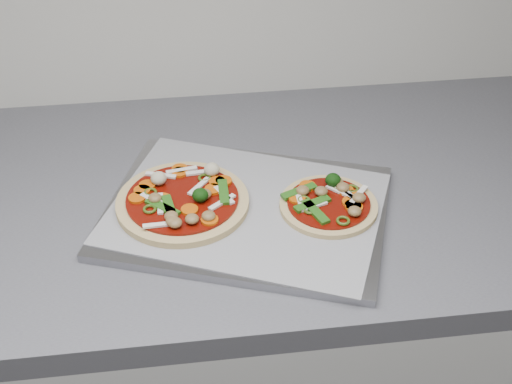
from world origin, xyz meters
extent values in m
cube|color=gray|center=(0.39, 1.23, 0.91)|extent=(0.48, 0.42, 0.01)
cube|color=gray|center=(0.39, 1.23, 0.91)|extent=(0.47, 0.41, 0.00)
cylinder|color=tan|center=(0.30, 1.25, 0.92)|extent=(0.21, 0.21, 0.01)
cylinder|color=#6C1407|center=(0.30, 1.25, 0.93)|extent=(0.18, 0.18, 0.00)
ellipsoid|color=beige|center=(0.26, 1.29, 0.94)|extent=(0.03, 0.03, 0.02)
cylinder|color=#CB5003|center=(0.29, 1.31, 0.93)|extent=(0.03, 0.03, 0.00)
ellipsoid|color=brown|center=(0.33, 1.19, 0.94)|extent=(0.02, 0.02, 0.01)
cylinder|color=#CB5003|center=(0.24, 1.28, 0.93)|extent=(0.04, 0.04, 0.00)
cylinder|color=#CB5003|center=(0.30, 1.22, 0.93)|extent=(0.03, 0.03, 0.00)
cylinder|color=#CB5003|center=(0.27, 1.25, 0.93)|extent=(0.03, 0.03, 0.00)
cube|color=white|center=(0.36, 1.24, 0.93)|extent=(0.03, 0.05, 0.00)
cylinder|color=#CB5003|center=(0.24, 1.27, 0.93)|extent=(0.03, 0.03, 0.00)
cube|color=#326519|center=(0.28, 1.22, 0.93)|extent=(0.02, 0.06, 0.00)
torus|color=#3B5215|center=(0.25, 1.23, 0.93)|extent=(0.03, 0.03, 0.00)
cube|color=#326519|center=(0.36, 1.25, 0.93)|extent=(0.01, 0.06, 0.00)
cube|color=white|center=(0.35, 1.23, 0.93)|extent=(0.04, 0.04, 0.00)
ellipsoid|color=brown|center=(0.26, 1.25, 0.94)|extent=(0.03, 0.03, 0.01)
torus|color=#3B5215|center=(0.25, 1.27, 0.93)|extent=(0.03, 0.03, 0.00)
ellipsoid|color=#0F380C|center=(0.32, 1.24, 0.94)|extent=(0.03, 0.03, 0.02)
ellipsoid|color=brown|center=(0.33, 1.25, 0.94)|extent=(0.02, 0.02, 0.01)
torus|color=#3B5215|center=(0.33, 1.29, 0.93)|extent=(0.03, 0.03, 0.00)
cylinder|color=#CB5003|center=(0.23, 1.25, 0.93)|extent=(0.03, 0.03, 0.00)
cube|color=white|center=(0.27, 1.31, 0.93)|extent=(0.05, 0.02, 0.00)
ellipsoid|color=brown|center=(0.28, 1.19, 0.94)|extent=(0.03, 0.03, 0.01)
ellipsoid|color=brown|center=(0.31, 1.19, 0.94)|extent=(0.03, 0.03, 0.01)
cylinder|color=#CB5003|center=(0.33, 1.19, 0.93)|extent=(0.04, 0.04, 0.00)
ellipsoid|color=beige|center=(0.34, 1.30, 0.94)|extent=(0.03, 0.03, 0.02)
cube|color=white|center=(0.26, 1.19, 0.93)|extent=(0.05, 0.01, 0.00)
cube|color=white|center=(0.32, 1.27, 0.93)|extent=(0.04, 0.04, 0.00)
ellipsoid|color=brown|center=(0.28, 1.19, 0.94)|extent=(0.03, 0.03, 0.01)
cube|color=white|center=(0.25, 1.24, 0.93)|extent=(0.04, 0.04, 0.00)
cube|color=white|center=(0.33, 1.31, 0.93)|extent=(0.05, 0.01, 0.00)
cylinder|color=#CB5003|center=(0.36, 1.28, 0.93)|extent=(0.03, 0.03, 0.00)
cylinder|color=#CB5003|center=(0.29, 1.32, 0.93)|extent=(0.04, 0.04, 0.00)
ellipsoid|color=brown|center=(0.28, 1.20, 0.94)|extent=(0.03, 0.03, 0.01)
cube|color=#326519|center=(0.27, 1.23, 0.93)|extent=(0.05, 0.05, 0.00)
cylinder|color=#CB5003|center=(0.35, 1.28, 0.93)|extent=(0.03, 0.03, 0.00)
cube|color=white|center=(0.30, 1.32, 0.93)|extent=(0.05, 0.02, 0.00)
cube|color=white|center=(0.26, 1.24, 0.93)|extent=(0.01, 0.05, 0.00)
cylinder|color=#CB5003|center=(0.34, 1.26, 0.93)|extent=(0.03, 0.03, 0.00)
cylinder|color=tan|center=(0.51, 1.22, 0.92)|extent=(0.20, 0.20, 0.01)
cylinder|color=#6C1407|center=(0.51, 1.22, 0.92)|extent=(0.17, 0.17, 0.00)
cube|color=white|center=(0.53, 1.24, 0.93)|extent=(0.04, 0.04, 0.00)
ellipsoid|color=brown|center=(0.50, 1.24, 0.93)|extent=(0.02, 0.02, 0.01)
cylinder|color=#CB5003|center=(0.46, 1.23, 0.93)|extent=(0.03, 0.03, 0.00)
cube|color=#326519|center=(0.48, 1.21, 0.93)|extent=(0.06, 0.04, 0.00)
ellipsoid|color=brown|center=(0.55, 1.21, 0.93)|extent=(0.02, 0.02, 0.01)
cube|color=#326519|center=(0.47, 1.24, 0.93)|extent=(0.06, 0.04, 0.00)
torus|color=#3B5215|center=(0.48, 1.20, 0.93)|extent=(0.03, 0.03, 0.00)
ellipsoid|color=brown|center=(0.54, 1.18, 0.93)|extent=(0.03, 0.03, 0.01)
cube|color=#326519|center=(0.48, 1.19, 0.93)|extent=(0.03, 0.06, 0.00)
ellipsoid|color=brown|center=(0.47, 1.24, 0.93)|extent=(0.03, 0.03, 0.01)
cube|color=white|center=(0.55, 1.23, 0.93)|extent=(0.04, 0.04, 0.00)
torus|color=#3B5215|center=(0.52, 1.17, 0.93)|extent=(0.03, 0.03, 0.00)
cylinder|color=#CB5003|center=(0.48, 1.26, 0.93)|extent=(0.03, 0.03, 0.00)
cube|color=white|center=(0.48, 1.21, 0.93)|extent=(0.05, 0.02, 0.00)
cylinder|color=#CB5003|center=(0.54, 1.24, 0.93)|extent=(0.03, 0.03, 0.00)
cylinder|color=#CB5003|center=(0.54, 1.21, 0.93)|extent=(0.03, 0.03, 0.00)
ellipsoid|color=brown|center=(0.53, 1.24, 0.93)|extent=(0.03, 0.03, 0.01)
ellipsoid|color=#0F380C|center=(0.52, 1.26, 0.94)|extent=(0.03, 0.03, 0.02)
cube|color=white|center=(0.47, 1.22, 0.93)|extent=(0.01, 0.05, 0.00)
torus|color=#3B5215|center=(0.47, 1.22, 0.93)|extent=(0.03, 0.03, 0.00)
cube|color=white|center=(0.54, 1.23, 0.93)|extent=(0.03, 0.05, 0.00)
ellipsoid|color=brown|center=(0.53, 1.26, 0.93)|extent=(0.03, 0.03, 0.01)
cylinder|color=#CB5003|center=(0.55, 1.22, 0.93)|extent=(0.03, 0.03, 0.00)
cylinder|color=#CB5003|center=(0.54, 1.20, 0.93)|extent=(0.03, 0.03, 0.00)
cylinder|color=#CB5003|center=(0.54, 1.20, 0.93)|extent=(0.03, 0.03, 0.00)
torus|color=#3B5215|center=(0.55, 1.24, 0.93)|extent=(0.03, 0.03, 0.00)
torus|color=#3B5215|center=(0.53, 1.25, 0.93)|extent=(0.03, 0.03, 0.00)
camera|label=1|loc=(0.30, 0.42, 1.57)|focal=50.00mm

